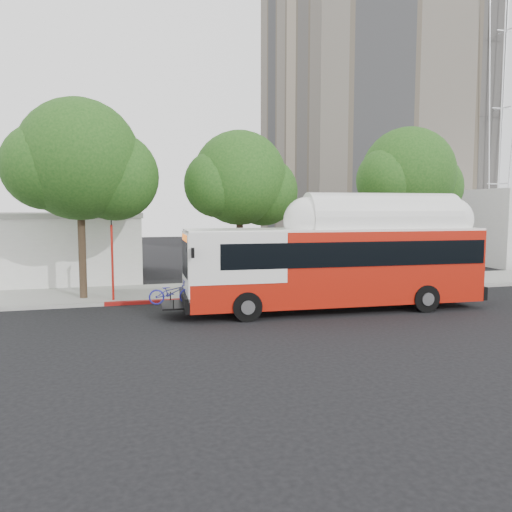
{
  "coord_description": "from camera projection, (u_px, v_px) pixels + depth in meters",
  "views": [
    {
      "loc": [
        -7.25,
        -20.02,
        4.52
      ],
      "look_at": [
        -0.92,
        3.0,
        2.23
      ],
      "focal_mm": 35.0,
      "sensor_mm": 36.0,
      "label": 1
    }
  ],
  "objects": [
    {
      "name": "apartment_tower",
      "position": [
        368.0,
        81.0,
        51.5
      ],
      "size": [
        18.0,
        18.0,
        37.0
      ],
      "color": "gray",
      "rests_on": "ground"
    },
    {
      "name": "transit_bus",
      "position": [
        337.0,
        266.0,
        22.06
      ],
      "size": [
        14.22,
        3.45,
        4.17
      ],
      "rotation": [
        0.0,
        0.0,
        -0.04
      ],
      "color": "#AC190C",
      "rests_on": "ground"
    },
    {
      "name": "comms_tower",
      "position": [
        506.0,
        31.0,
        43.79
      ],
      "size": [
        2.8,
        2.8,
        40.0
      ],
      "primitive_type": null,
      "color": "silver",
      "rests_on": "ground"
    },
    {
      "name": "low_commercial_bldg",
      "position": [
        7.0,
        246.0,
        31.09
      ],
      "size": [
        16.2,
        10.2,
        4.25
      ],
      "color": "silver",
      "rests_on": "ground"
    },
    {
      "name": "street_tree_right",
      "position": [
        414.0,
        178.0,
        29.07
      ],
      "size": [
        6.21,
        5.4,
        9.18
      ],
      "color": "#2D2116",
      "rests_on": "ground"
    },
    {
      "name": "signal_pole",
      "position": [
        112.0,
        261.0,
        23.67
      ],
      "size": [
        0.11,
        0.37,
        3.96
      ],
      "color": "#B41C13",
      "rests_on": "ground"
    },
    {
      "name": "street_tree_mid",
      "position": [
        247.0,
        182.0,
        26.65
      ],
      "size": [
        5.75,
        5.0,
        8.62
      ],
      "color": "#2D2116",
      "rests_on": "ground"
    },
    {
      "name": "ground",
      "position": [
        295.0,
        313.0,
        21.56
      ],
      "size": [
        120.0,
        120.0,
        0.0
      ],
      "primitive_type": "plane",
      "color": "black",
      "rests_on": "ground"
    },
    {
      "name": "red_curb_segment",
      "position": [
        210.0,
        299.0,
        24.5
      ],
      "size": [
        10.0,
        0.32,
        0.16
      ],
      "primitive_type": "cube",
      "color": "maroon",
      "rests_on": "ground"
    },
    {
      "name": "curb_strip",
      "position": [
        269.0,
        296.0,
        25.29
      ],
      "size": [
        60.0,
        0.3,
        0.15
      ],
      "primitive_type": "cube",
      "color": "gray",
      "rests_on": "ground"
    },
    {
      "name": "sidewalk",
      "position": [
        255.0,
        288.0,
        27.79
      ],
      "size": [
        60.0,
        5.0,
        0.15
      ],
      "primitive_type": "cube",
      "color": "gray",
      "rests_on": "ground"
    },
    {
      "name": "street_tree_left",
      "position": [
        90.0,
        165.0,
        24.01
      ],
      "size": [
        6.67,
        5.8,
        9.74
      ],
      "color": "#2D2116",
      "rests_on": "ground"
    }
  ]
}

